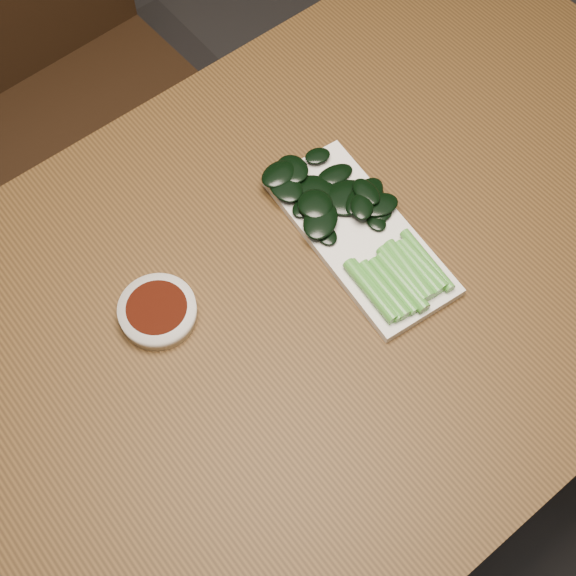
{
  "coord_description": "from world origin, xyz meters",
  "views": [
    {
      "loc": [
        -0.32,
        -0.38,
        1.69
      ],
      "look_at": [
        -0.01,
        0.01,
        0.76
      ],
      "focal_mm": 50.0,
      "sensor_mm": 36.0,
      "label": 1
    }
  ],
  "objects_px": {
    "table": "(296,316)",
    "chair_far": "(73,89)",
    "serving_plate": "(360,235)",
    "gai_lan": "(361,230)",
    "sauce_bowl": "(158,311)"
  },
  "relations": [
    {
      "from": "serving_plate",
      "to": "gai_lan",
      "type": "distance_m",
      "value": 0.02
    },
    {
      "from": "chair_far",
      "to": "serving_plate",
      "type": "relative_size",
      "value": 2.88
    },
    {
      "from": "chair_far",
      "to": "serving_plate",
      "type": "distance_m",
      "value": 0.78
    },
    {
      "from": "table",
      "to": "chair_far",
      "type": "relative_size",
      "value": 1.57
    },
    {
      "from": "table",
      "to": "chair_far",
      "type": "distance_m",
      "value": 0.76
    },
    {
      "from": "serving_plate",
      "to": "gai_lan",
      "type": "height_order",
      "value": "gai_lan"
    },
    {
      "from": "chair_far",
      "to": "sauce_bowl",
      "type": "bearing_deg",
      "value": -108.78
    },
    {
      "from": "table",
      "to": "serving_plate",
      "type": "relative_size",
      "value": 4.53
    },
    {
      "from": "table",
      "to": "sauce_bowl",
      "type": "xyz_separation_m",
      "value": [
        -0.16,
        0.09,
        0.08
      ]
    },
    {
      "from": "serving_plate",
      "to": "table",
      "type": "bearing_deg",
      "value": -174.83
    },
    {
      "from": "sauce_bowl",
      "to": "gai_lan",
      "type": "xyz_separation_m",
      "value": [
        0.28,
        -0.08,
        0.01
      ]
    },
    {
      "from": "sauce_bowl",
      "to": "gai_lan",
      "type": "height_order",
      "value": "gai_lan"
    },
    {
      "from": "chair_far",
      "to": "gai_lan",
      "type": "relative_size",
      "value": 2.9
    },
    {
      "from": "table",
      "to": "sauce_bowl",
      "type": "height_order",
      "value": "sauce_bowl"
    },
    {
      "from": "serving_plate",
      "to": "chair_far",
      "type": "bearing_deg",
      "value": 97.11
    }
  ]
}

